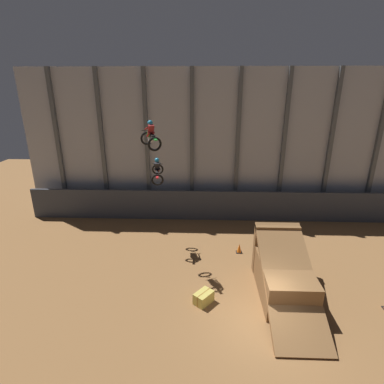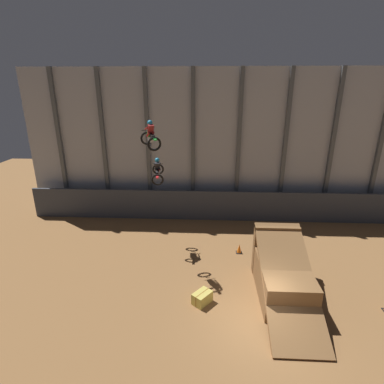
# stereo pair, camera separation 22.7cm
# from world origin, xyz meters

# --- Properties ---
(ground_plane) EXTENTS (60.00, 60.00, 0.00)m
(ground_plane) POSITION_xyz_m (0.00, 0.00, 0.00)
(ground_plane) COLOR olive
(arena_back_wall) EXTENTS (32.00, 0.40, 11.01)m
(arena_back_wall) POSITION_xyz_m (0.00, 12.00, 5.50)
(arena_back_wall) COLOR #A3A8B2
(arena_back_wall) RESTS_ON ground_plane
(lower_barrier) EXTENTS (31.36, 0.20, 2.31)m
(lower_barrier) POSITION_xyz_m (0.00, 10.80, 1.15)
(lower_barrier) COLOR #383D47
(lower_barrier) RESTS_ON ground_plane
(dirt_ramp) EXTENTS (2.33, 6.04, 2.96)m
(dirt_ramp) POSITION_xyz_m (1.43, 2.40, 0.99)
(dirt_ramp) COLOR brown
(dirt_ramp) RESTS_ON ground_plane
(rider_bike_left_air) EXTENTS (0.93, 1.87, 1.58)m
(rider_bike_left_air) POSITION_xyz_m (-5.29, 7.01, 4.87)
(rider_bike_left_air) COLOR black
(rider_bike_right_air) EXTENTS (1.34, 1.78, 1.49)m
(rider_bike_right_air) POSITION_xyz_m (-5.28, 5.18, 7.22)
(rider_bike_right_air) COLOR black
(traffic_cone_near_ramp) EXTENTS (0.36, 0.36, 0.58)m
(traffic_cone_near_ramp) POSITION_xyz_m (-0.25, 5.99, 0.28)
(traffic_cone_near_ramp) COLOR black
(traffic_cone_near_ramp) RESTS_ON ground_plane
(hay_bale_trackside) EXTENTS (1.04, 1.08, 0.57)m
(hay_bale_trackside) POSITION_xyz_m (-2.44, 1.35, 0.28)
(hay_bale_trackside) COLOR #CCB751
(hay_bale_trackside) RESTS_ON ground_plane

